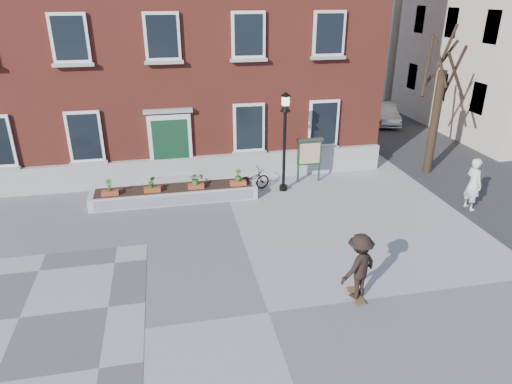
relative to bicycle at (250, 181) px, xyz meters
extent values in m
plane|color=gray|center=(-0.96, -7.47, -0.45)|extent=(100.00, 100.00, 0.00)
cube|color=#515153|center=(-6.96, -6.47, -0.45)|extent=(6.00, 6.00, 0.01)
imported|color=black|center=(0.00, 0.00, 0.00)|extent=(1.83, 1.13, 0.91)
imported|color=#A6A9AB|center=(9.76, 8.54, 0.17)|extent=(2.10, 3.97, 1.24)
imported|color=silver|center=(7.57, -3.14, 0.52)|extent=(0.51, 0.74, 1.94)
cube|color=maroon|center=(-2.96, 6.53, 5.55)|extent=(18.00, 10.00, 12.00)
cube|color=#A4A49F|center=(-2.96, 1.41, 0.10)|extent=(18.00, 0.24, 1.10)
cube|color=gray|center=(-2.96, 1.28, -0.35)|extent=(2.60, 0.80, 0.20)
cube|color=gray|center=(-2.96, 1.43, -0.15)|extent=(2.20, 0.50, 0.20)
cube|color=silver|center=(-2.96, 1.45, 1.20)|extent=(1.70, 0.12, 2.50)
cube|color=#133520|center=(-2.96, 1.40, 1.10)|extent=(1.40, 0.06, 2.30)
cube|color=gray|center=(-2.96, 1.41, 2.60)|extent=(1.90, 0.25, 0.15)
cube|color=#9D9D98|center=(-9.36, 1.37, 0.69)|extent=(1.44, 0.20, 0.12)
cube|color=white|center=(-6.16, 1.43, 1.75)|extent=(1.30, 0.10, 2.00)
cube|color=black|center=(-6.16, 1.38, 1.75)|extent=(1.08, 0.04, 1.78)
cube|color=#A4A49F|center=(-6.16, 1.37, 0.69)|extent=(1.44, 0.20, 0.12)
cube|color=silver|center=(-6.16, 1.43, 5.35)|extent=(1.30, 0.10, 1.70)
cube|color=black|center=(-6.16, 1.38, 5.35)|extent=(1.08, 0.04, 1.48)
cube|color=#A7A7A1|center=(-6.16, 1.37, 4.44)|extent=(1.44, 0.20, 0.12)
cube|color=silver|center=(-2.96, 1.43, 5.35)|extent=(1.30, 0.10, 1.70)
cube|color=black|center=(-2.96, 1.38, 5.35)|extent=(1.08, 0.04, 1.48)
cube|color=#A0A09B|center=(-2.96, 1.37, 4.44)|extent=(1.44, 0.20, 0.12)
cube|color=silver|center=(0.24, 1.43, 1.75)|extent=(1.30, 0.10, 2.00)
cube|color=black|center=(0.24, 1.38, 1.75)|extent=(1.08, 0.04, 1.78)
cube|color=#9FA09B|center=(0.24, 1.37, 0.69)|extent=(1.44, 0.20, 0.12)
cube|color=white|center=(0.24, 1.43, 5.35)|extent=(1.30, 0.10, 1.70)
cube|color=black|center=(0.24, 1.38, 5.35)|extent=(1.08, 0.04, 1.48)
cube|color=#A7A7A2|center=(0.24, 1.37, 4.44)|extent=(1.44, 0.20, 0.12)
cube|color=white|center=(3.44, 1.43, 1.75)|extent=(1.30, 0.10, 2.00)
cube|color=black|center=(3.44, 1.38, 1.75)|extent=(1.08, 0.04, 1.78)
cube|color=#A5A5A0|center=(3.44, 1.37, 0.69)|extent=(1.44, 0.20, 0.12)
cube|color=silver|center=(3.44, 1.43, 5.35)|extent=(1.30, 0.10, 1.70)
cube|color=black|center=(3.44, 1.38, 5.35)|extent=(1.08, 0.04, 1.48)
cube|color=gray|center=(3.44, 1.37, 4.44)|extent=(1.44, 0.20, 0.12)
cube|color=beige|center=(-2.96, -0.27, -0.20)|extent=(6.20, 1.10, 0.50)
cube|color=#BBBBBB|center=(-2.96, -0.83, -0.20)|extent=(5.80, 0.02, 0.40)
cube|color=black|center=(-2.96, -0.27, 0.05)|extent=(5.80, 0.90, 0.06)
cube|color=brown|center=(-5.26, -0.52, 0.15)|extent=(0.60, 0.25, 0.20)
imported|color=#24631D|center=(-5.26, -0.52, 0.47)|extent=(0.24, 0.24, 0.45)
cube|color=brown|center=(-3.76, -0.52, 0.15)|extent=(0.60, 0.25, 0.20)
imported|color=#30601C|center=(-3.76, -0.52, 0.47)|extent=(0.25, 0.25, 0.45)
cube|color=#983C21|center=(-2.16, -0.52, 0.15)|extent=(0.60, 0.25, 0.20)
imported|color=#3A6E21|center=(-2.16, -0.52, 0.47)|extent=(0.40, 0.40, 0.45)
cube|color=#9A4421|center=(-0.56, -0.52, 0.15)|extent=(0.60, 0.25, 0.20)
imported|color=#2B691F|center=(-0.56, -0.52, 0.47)|extent=(0.25, 0.25, 0.45)
cylinder|color=#312316|center=(8.04, 0.53, 1.75)|extent=(0.36, 0.36, 4.40)
cylinder|color=black|center=(8.55, 0.53, 3.83)|extent=(0.12, 1.12, 2.23)
cylinder|color=black|center=(8.21, 1.06, 4.10)|extent=(1.18, 0.49, 1.97)
cylinder|color=#301F15|center=(7.55, 0.89, 4.09)|extent=(0.88, 1.14, 2.35)
cylinder|color=black|center=(7.74, 0.31, 4.27)|extent=(0.60, 0.77, 1.90)
cylinder|color=black|center=(8.24, -0.09, 3.79)|extent=(1.39, 0.55, 1.95)
cylinder|color=#2F2115|center=(8.20, 0.67, 4.92)|extent=(0.43, 0.48, 1.58)
cube|color=#333336|center=(11.04, 10.53, -0.45)|extent=(8.00, 36.00, 0.01)
cube|color=beige|center=(17.04, 18.53, 6.05)|extent=(10.00, 11.00, 13.00)
cube|color=black|center=(12.08, 3.33, 2.05)|extent=(0.08, 1.00, 1.50)
cube|color=black|center=(12.08, 6.53, 2.05)|extent=(0.08, 1.00, 1.50)
cube|color=black|center=(12.08, 9.73, 2.05)|extent=(0.08, 1.00, 1.50)
cube|color=black|center=(12.08, 3.33, 5.35)|extent=(0.08, 1.00, 1.50)
cube|color=black|center=(12.08, 6.53, 5.35)|extent=(0.08, 1.00, 1.50)
cube|color=black|center=(12.08, 9.73, 5.35)|extent=(0.08, 1.00, 1.50)
cylinder|color=black|center=(1.33, -0.14, -0.35)|extent=(0.32, 0.32, 0.20)
cylinder|color=black|center=(1.33, -0.14, 1.15)|extent=(0.12, 0.12, 3.20)
cone|color=black|center=(1.33, -0.14, 2.90)|extent=(0.40, 0.40, 0.30)
cube|color=#FFF7BB|center=(1.33, -0.14, 3.15)|extent=(0.24, 0.24, 0.34)
cone|color=black|center=(1.33, -0.14, 3.40)|extent=(0.40, 0.40, 0.16)
cylinder|color=#172F22|center=(2.13, 0.53, 0.45)|extent=(0.08, 0.08, 1.80)
cylinder|color=#172F21|center=(3.03, 0.53, 0.45)|extent=(0.08, 0.08, 1.80)
cube|color=#1A3425|center=(2.58, 0.53, 0.80)|extent=(1.00, 0.10, 1.00)
cube|color=beige|center=(2.58, 0.47, 0.80)|extent=(0.85, 0.02, 0.85)
cube|color=#393531|center=(2.58, 0.53, 1.37)|extent=(1.10, 0.16, 0.10)
cube|color=brown|center=(1.41, -7.32, -0.39)|extent=(0.22, 0.78, 0.03)
cylinder|color=black|center=(1.32, -7.60, -0.43)|extent=(0.03, 0.05, 0.05)
cylinder|color=black|center=(1.50, -7.60, -0.43)|extent=(0.03, 0.05, 0.05)
cylinder|color=black|center=(1.32, -7.04, -0.43)|extent=(0.03, 0.05, 0.05)
cylinder|color=black|center=(1.50, -7.04, -0.43)|extent=(0.03, 0.05, 0.05)
imported|color=black|center=(1.41, -7.32, 0.51)|extent=(1.32, 1.11, 1.77)
camera|label=1|loc=(-3.07, -16.36, 6.84)|focal=32.00mm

